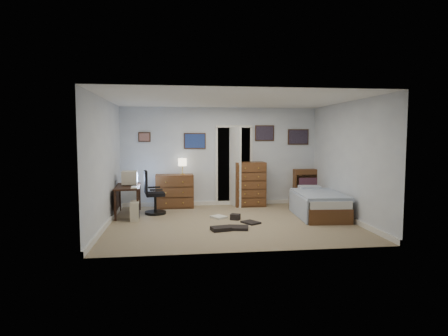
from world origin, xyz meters
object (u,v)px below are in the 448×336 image
Objects in this scene: computer_desk at (124,193)px; tall_dresser at (250,184)px; office_chair at (153,197)px; low_dresser at (175,191)px; bed at (317,204)px.

tall_dresser is at bearing 10.58° from computer_desk.
office_chair reaches higher than low_dresser.
tall_dresser reaches higher than bed.
computer_desk is 0.64× the size of bed.
low_dresser reaches higher than bed.
low_dresser is at bearing 179.72° from tall_dresser.
bed is at bearing -46.99° from tall_dresser.
bed is (1.26, -1.37, -0.28)m from tall_dresser.
computer_desk is 3.10m from tall_dresser.
tall_dresser reaches higher than low_dresser.
computer_desk is 4.32m from bed.
tall_dresser is (1.90, -0.02, 0.15)m from low_dresser.
computer_desk is at bearing -146.19° from low_dresser.
office_chair is at bearing -124.85° from low_dresser.
office_chair reaches higher than computer_desk.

